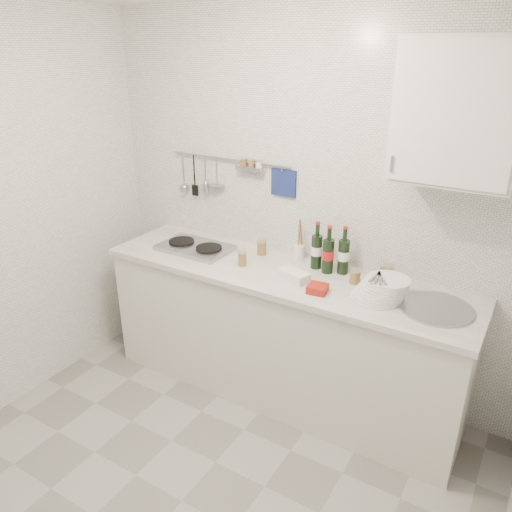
{
  "coord_description": "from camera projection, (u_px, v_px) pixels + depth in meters",
  "views": [
    {
      "loc": [
        1.34,
        -1.45,
        2.27
      ],
      "look_at": [
        -0.08,
        0.9,
        1.08
      ],
      "focal_mm": 35.0,
      "sensor_mm": 36.0,
      "label": 1
    }
  ],
  "objects": [
    {
      "name": "jar_d",
      "position": [
        242.0,
        258.0,
        3.24
      ],
      "size": [
        0.06,
        0.06,
        0.1
      ],
      "rotation": [
        0.0,
        0.0,
        0.33
      ],
      "color": "brown",
      "rests_on": "counter"
    },
    {
      "name": "wine_bottles",
      "position": [
        330.0,
        248.0,
        3.12
      ],
      "size": [
        0.25,
        0.11,
        0.31
      ],
      "rotation": [
        0.0,
        0.0,
        0.07
      ],
      "color": "black",
      "rests_on": "counter"
    },
    {
      "name": "floor",
      "position": [
        182.0,
        501.0,
        2.67
      ],
      "size": [
        3.0,
        3.0,
        0.0
      ],
      "primitive_type": "plane",
      "color": "slate",
      "rests_on": "ground"
    },
    {
      "name": "wall_rail",
      "position": [
        227.0,
        173.0,
        3.47
      ],
      "size": [
        0.98,
        0.09,
        0.34
      ],
      "color": "#93969B",
      "rests_on": "back_wall"
    },
    {
      "name": "strawberry_punnet",
      "position": [
        318.0,
        289.0,
        2.9
      ],
      "size": [
        0.12,
        0.12,
        0.05
      ],
      "primitive_type": "cube",
      "rotation": [
        0.0,
        0.0,
        0.13
      ],
      "color": "#AE1413",
      "rests_on": "counter"
    },
    {
      "name": "jar_b",
      "position": [
        385.0,
        271.0,
        3.07
      ],
      "size": [
        0.07,
        0.07,
        0.08
      ],
      "rotation": [
        0.0,
        0.0,
        0.44
      ],
      "color": "brown",
      "rests_on": "counter"
    },
    {
      "name": "butter_dish",
      "position": [
        294.0,
        276.0,
        3.05
      ],
      "size": [
        0.21,
        0.15,
        0.06
      ],
      "primitive_type": "cube",
      "rotation": [
        0.0,
        0.0,
        -0.33
      ],
      "color": "white",
      "rests_on": "counter"
    },
    {
      "name": "wall_cabinet",
      "position": [
        461.0,
        112.0,
        2.43
      ],
      "size": [
        0.6,
        0.38,
        0.7
      ],
      "color": "beige",
      "rests_on": "back_wall"
    },
    {
      "name": "utensil_crock",
      "position": [
        299.0,
        250.0,
        3.32
      ],
      "size": [
        0.07,
        0.07,
        0.29
      ],
      "rotation": [
        0.0,
        0.0,
        -0.16
      ],
      "color": "white",
      "rests_on": "counter"
    },
    {
      "name": "plate_stack_hob",
      "position": [
        181.0,
        245.0,
        3.55
      ],
      "size": [
        0.27,
        0.27,
        0.02
      ],
      "rotation": [
        0.0,
        0.0,
        -0.29
      ],
      "color": "#5067B7",
      "rests_on": "counter"
    },
    {
      "name": "jar_a",
      "position": [
        262.0,
        247.0,
        3.41
      ],
      "size": [
        0.07,
        0.07,
        0.1
      ],
      "rotation": [
        0.0,
        0.0,
        -0.32
      ],
      "color": "brown",
      "rests_on": "counter"
    },
    {
      "name": "counter",
      "position": [
        282.0,
        337.0,
        3.36
      ],
      "size": [
        2.44,
        0.64,
        0.96
      ],
      "color": "beige",
      "rests_on": "floor"
    },
    {
      "name": "back_wall",
      "position": [
        305.0,
        209.0,
        3.28
      ],
      "size": [
        3.0,
        0.02,
        2.5
      ],
      "primitive_type": "cube",
      "color": "silver",
      "rests_on": "floor"
    },
    {
      "name": "plate_stack_sink",
      "position": [
        382.0,
        289.0,
        2.82
      ],
      "size": [
        0.32,
        0.3,
        0.13
      ],
      "rotation": [
        0.0,
        0.0,
        0.25
      ],
      "color": "white",
      "rests_on": "counter"
    },
    {
      "name": "jar_c",
      "position": [
        355.0,
        276.0,
        3.0
      ],
      "size": [
        0.07,
        0.07,
        0.09
      ],
      "rotation": [
        0.0,
        0.0,
        0.33
      ],
      "color": "brown",
      "rests_on": "counter"
    }
  ]
}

